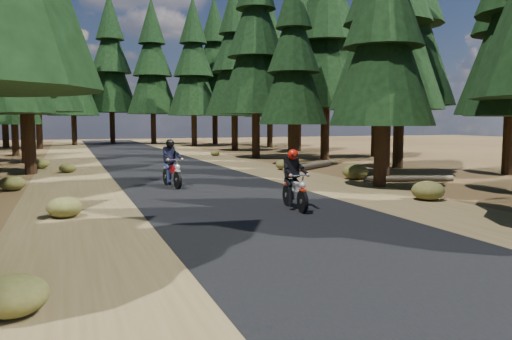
{
  "coord_description": "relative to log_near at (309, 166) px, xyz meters",
  "views": [
    {
      "loc": [
        -4.78,
        -11.07,
        2.42
      ],
      "look_at": [
        0.0,
        1.5,
        1.1
      ],
      "focal_mm": 35.0,
      "sensor_mm": 36.0,
      "label": 1
    }
  ],
  "objects": [
    {
      "name": "ground",
      "position": [
        -6.55,
        -11.26,
        -0.16
      ],
      "size": [
        120.0,
        120.0,
        0.0
      ],
      "primitive_type": "plane",
      "color": "#483019",
      "rests_on": "ground"
    },
    {
      "name": "log_far",
      "position": [
        1.49,
        -5.91,
        -0.04
      ],
      "size": [
        3.55,
        1.3,
        0.24
      ],
      "primitive_type": "cylinder",
      "rotation": [
        0.0,
        1.57,
        -0.3
      ],
      "color": "#4C4233",
      "rests_on": "ground"
    },
    {
      "name": "rider_follow",
      "position": [
        -7.75,
        -4.25,
        0.43
      ],
      "size": [
        0.82,
        2.02,
        1.75
      ],
      "rotation": [
        0.0,
        0.0,
        3.26
      ],
      "color": "#95090D",
      "rests_on": "road"
    },
    {
      "name": "rider_lead",
      "position": [
        -5.53,
        -10.07,
        0.39
      ],
      "size": [
        0.71,
        1.88,
        1.64
      ],
      "rotation": [
        0.0,
        0.0,
        3.05
      ],
      "color": "silver",
      "rests_on": "road"
    },
    {
      "name": "road",
      "position": [
        -6.55,
        -6.26,
        -0.15
      ],
      "size": [
        6.0,
        100.0,
        0.01
      ],
      "primitive_type": "cube",
      "color": "black",
      "rests_on": "ground"
    },
    {
      "name": "shoulder_r",
      "position": [
        -1.95,
        -6.26,
        -0.16
      ],
      "size": [
        3.2,
        100.0,
        0.01
      ],
      "primitive_type": "cube",
      "color": "brown",
      "rests_on": "ground"
    },
    {
      "name": "understory_shrubs",
      "position": [
        -5.84,
        -5.55,
        0.11
      ],
      "size": [
        14.04,
        31.14,
        0.64
      ],
      "color": "#474C1E",
      "rests_on": "ground"
    },
    {
      "name": "log_near",
      "position": [
        0.0,
        0.0,
        0.0
      ],
      "size": [
        4.07,
        3.19,
        0.32
      ],
      "primitive_type": "cylinder",
      "rotation": [
        0.0,
        1.57,
        0.65
      ],
      "color": "#4C4233",
      "rests_on": "ground"
    },
    {
      "name": "shoulder_l",
      "position": [
        -11.15,
        -6.26,
        -0.16
      ],
      "size": [
        3.2,
        100.0,
        0.01
      ],
      "primitive_type": "cube",
      "color": "brown",
      "rests_on": "ground"
    },
    {
      "name": "pine_forest",
      "position": [
        -6.57,
        9.78,
        7.73
      ],
      "size": [
        34.59,
        55.08,
        16.32
      ],
      "color": "black",
      "rests_on": "ground"
    }
  ]
}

